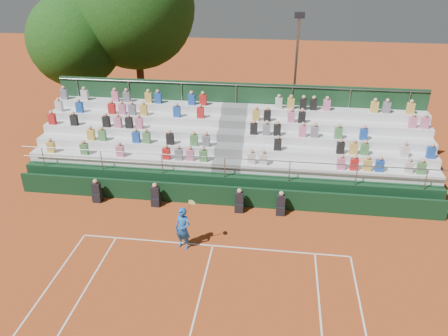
# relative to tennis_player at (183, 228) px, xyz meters

# --- Properties ---
(ground) EXTENTS (90.00, 90.00, 0.00)m
(ground) POSITION_rel_tennis_player_xyz_m (1.15, 0.24, -0.91)
(ground) COLOR #AB471C
(ground) RESTS_ON ground
(courtside_wall) EXTENTS (20.00, 0.15, 1.00)m
(courtside_wall) POSITION_rel_tennis_player_xyz_m (1.15, 3.44, -0.41)
(courtside_wall) COLOR black
(courtside_wall) RESTS_ON ground
(line_officials) EXTENTS (9.09, 0.40, 1.19)m
(line_officials) POSITION_rel_tennis_player_xyz_m (-0.26, 2.99, -0.44)
(line_officials) COLOR black
(line_officials) RESTS_ON ground
(grandstand) EXTENTS (20.00, 5.20, 4.40)m
(grandstand) POSITION_rel_tennis_player_xyz_m (1.15, 6.68, 0.16)
(grandstand) COLOR black
(grandstand) RESTS_ON ground
(tennis_player) EXTENTS (0.91, 0.62, 2.22)m
(tennis_player) POSITION_rel_tennis_player_xyz_m (0.00, 0.00, 0.00)
(tennis_player) COLOR blue
(tennis_player) RESTS_ON ground
(tree_west) EXTENTS (5.88, 5.88, 8.51)m
(tree_west) POSITION_rel_tennis_player_xyz_m (-9.66, 12.96, 4.64)
(tree_west) COLOR #3A2615
(tree_west) RESTS_ON ground
(tree_east) EXTENTS (7.75, 7.75, 11.27)m
(tree_east) POSITION_rel_tennis_player_xyz_m (-6.07, 14.55, 6.47)
(tree_east) COLOR #3A2615
(tree_east) RESTS_ON ground
(floodlight_mast) EXTENTS (0.60, 0.25, 7.55)m
(floodlight_mast) POSITION_rel_tennis_player_xyz_m (4.38, 12.82, 3.52)
(floodlight_mast) COLOR gray
(floodlight_mast) RESTS_ON ground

